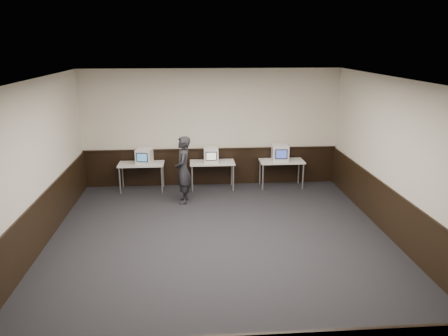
% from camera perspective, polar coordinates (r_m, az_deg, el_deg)
% --- Properties ---
extents(floor, '(8.00, 8.00, 0.00)m').
position_cam_1_polar(floor, '(8.67, -0.31, -10.30)').
color(floor, black).
rests_on(floor, ground).
extents(ceiling, '(8.00, 8.00, 0.00)m').
position_cam_1_polar(ceiling, '(7.79, -0.34, 11.27)').
color(ceiling, white).
rests_on(ceiling, back_wall).
extents(back_wall, '(7.00, 0.00, 7.00)m').
position_cam_1_polar(back_wall, '(11.97, -1.67, 5.24)').
color(back_wall, silver).
rests_on(back_wall, ground).
extents(front_wall, '(7.00, 0.00, 7.00)m').
position_cam_1_polar(front_wall, '(4.41, 3.45, -14.74)').
color(front_wall, silver).
rests_on(front_wall, ground).
extents(left_wall, '(0.00, 8.00, 8.00)m').
position_cam_1_polar(left_wall, '(8.59, -24.29, -0.58)').
color(left_wall, silver).
rests_on(left_wall, ground).
extents(right_wall, '(0.00, 8.00, 8.00)m').
position_cam_1_polar(right_wall, '(9.02, 22.44, 0.38)').
color(right_wall, silver).
rests_on(right_wall, ground).
extents(wainscot_back, '(6.98, 0.04, 1.00)m').
position_cam_1_polar(wainscot_back, '(12.21, -1.63, 0.14)').
color(wainscot_back, black).
rests_on(wainscot_back, back_wall).
extents(wainscot_left, '(0.04, 7.98, 1.00)m').
position_cam_1_polar(wainscot_left, '(8.94, -23.36, -7.35)').
color(wainscot_left, black).
rests_on(wainscot_left, left_wall).
extents(wainscot_right, '(0.04, 7.98, 1.00)m').
position_cam_1_polar(wainscot_right, '(9.35, 21.61, -6.12)').
color(wainscot_right, black).
rests_on(wainscot_right, right_wall).
extents(wainscot_rail, '(6.98, 0.06, 0.04)m').
position_cam_1_polar(wainscot_rail, '(12.06, -1.64, 2.49)').
color(wainscot_rail, black).
rests_on(wainscot_rail, wainscot_back).
extents(desk_left, '(1.20, 0.60, 0.75)m').
position_cam_1_polar(desk_left, '(11.86, -10.75, 0.28)').
color(desk_left, silver).
rests_on(desk_left, ground).
extents(desk_center, '(1.20, 0.60, 0.75)m').
position_cam_1_polar(desk_center, '(11.80, -1.54, 0.47)').
color(desk_center, silver).
rests_on(desk_center, ground).
extents(desk_right, '(1.20, 0.60, 0.75)m').
position_cam_1_polar(desk_right, '(12.03, 7.53, 0.65)').
color(desk_right, silver).
rests_on(desk_right, ground).
extents(emac_left, '(0.46, 0.48, 0.40)m').
position_cam_1_polar(emac_left, '(11.75, -10.38, 1.52)').
color(emac_left, white).
rests_on(emac_left, desk_left).
extents(emac_center, '(0.39, 0.43, 0.39)m').
position_cam_1_polar(emac_center, '(11.71, -1.70, 1.70)').
color(emac_center, white).
rests_on(emac_center, desk_center).
extents(emac_right, '(0.47, 0.50, 0.44)m').
position_cam_1_polar(emac_right, '(11.93, 7.35, 1.97)').
color(emac_right, white).
rests_on(emac_right, desk_right).
extents(person, '(0.41, 0.62, 1.68)m').
position_cam_1_polar(person, '(10.75, -5.37, -0.26)').
color(person, black).
rests_on(person, ground).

